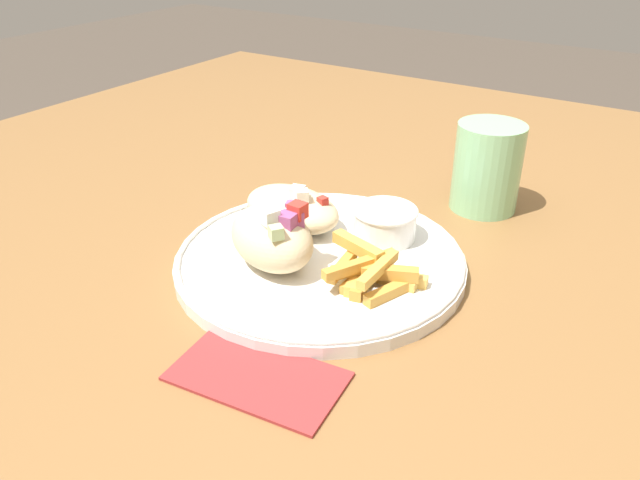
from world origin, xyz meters
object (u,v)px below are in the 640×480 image
at_px(fries_pile, 370,271).
at_px(pita_sandwich_far, 292,208).
at_px(sauce_ramekin, 385,222).
at_px(pita_sandwich_near, 272,237).
at_px(water_glass, 487,171).
at_px(plate, 320,259).

bearing_deg(fries_pile, pita_sandwich_far, 156.41).
distance_m(fries_pile, sauce_ramekin, 0.10).
distance_m(pita_sandwich_near, fries_pile, 0.11).
bearing_deg(pita_sandwich_far, water_glass, 59.64).
bearing_deg(fries_pile, water_glass, 84.18).
xyz_separation_m(plate, water_glass, (0.10, 0.24, 0.04)).
height_order(fries_pile, sauce_ramekin, sauce_ramekin).
bearing_deg(sauce_ramekin, pita_sandwich_near, -122.07).
distance_m(plate, fries_pile, 0.07).
bearing_deg(pita_sandwich_near, plate, 75.14).
height_order(sauce_ramekin, water_glass, water_glass).
bearing_deg(water_glass, fries_pile, -95.82).
height_order(pita_sandwich_near, fries_pile, pita_sandwich_near).
relative_size(plate, pita_sandwich_near, 2.36).
xyz_separation_m(pita_sandwich_far, water_glass, (0.16, 0.20, 0.01)).
bearing_deg(plate, water_glass, 68.18).
xyz_separation_m(pita_sandwich_near, sauce_ramekin, (0.07, 0.12, -0.01)).
relative_size(plate, pita_sandwich_far, 2.28).
bearing_deg(fries_pile, pita_sandwich_near, -167.23).
height_order(pita_sandwich_near, water_glass, water_glass).
bearing_deg(water_glass, plate, -111.82).
xyz_separation_m(plate, sauce_ramekin, (0.04, 0.08, 0.03)).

